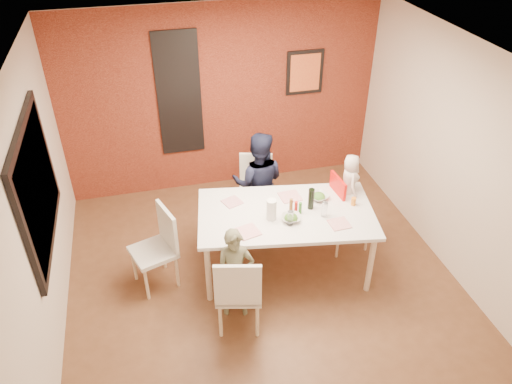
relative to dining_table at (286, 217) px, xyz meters
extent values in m
plane|color=brown|center=(-0.31, -0.13, -0.76)|extent=(4.50, 4.50, 0.00)
cube|color=white|center=(-0.31, -0.13, 1.94)|extent=(4.50, 4.50, 0.02)
cube|color=beige|center=(-0.31, 2.12, 0.59)|extent=(4.50, 0.02, 2.70)
cube|color=beige|center=(-0.31, -2.38, 0.59)|extent=(4.50, 0.02, 2.70)
cube|color=beige|center=(-2.56, -0.13, 0.59)|extent=(0.02, 4.50, 2.70)
cube|color=beige|center=(1.94, -0.13, 0.59)|extent=(0.02, 4.50, 2.70)
cube|color=maroon|center=(-0.31, 2.10, 0.59)|extent=(4.50, 0.02, 2.70)
cube|color=black|center=(-2.53, 0.07, 0.79)|extent=(0.05, 1.70, 1.30)
cube|color=black|center=(-2.52, 0.07, 0.79)|extent=(0.02, 1.55, 1.15)
cube|color=silver|center=(-0.91, 2.09, 0.74)|extent=(0.55, 0.03, 1.70)
cube|color=black|center=(-0.91, 2.08, 0.74)|extent=(0.60, 0.03, 1.76)
cube|color=black|center=(0.89, 2.08, 0.89)|extent=(0.54, 0.03, 0.64)
cube|color=orange|center=(0.89, 2.07, 0.89)|extent=(0.44, 0.01, 0.54)
cube|color=white|center=(0.00, 0.00, 0.05)|extent=(2.16, 1.43, 0.04)
cylinder|color=beige|center=(-0.98, -0.31, -0.36)|extent=(0.07, 0.07, 0.79)
cylinder|color=beige|center=(-0.82, 0.61, -0.36)|extent=(0.07, 0.07, 0.79)
cylinder|color=beige|center=(0.82, -0.61, -0.36)|extent=(0.07, 0.07, 0.79)
cylinder|color=beige|center=(0.98, 0.31, -0.36)|extent=(0.07, 0.07, 0.79)
cube|color=silver|center=(-0.72, -0.72, -0.28)|extent=(0.56, 0.56, 0.05)
cube|color=silver|center=(-0.77, -0.93, -0.02)|extent=(0.46, 0.15, 0.53)
cylinder|color=beige|center=(-0.49, -0.58, -0.53)|extent=(0.04, 0.04, 0.46)
cylinder|color=beige|center=(-0.58, -0.95, -0.53)|extent=(0.04, 0.04, 0.46)
cylinder|color=beige|center=(-0.86, -0.49, -0.53)|extent=(0.04, 0.04, 0.46)
cylinder|color=beige|center=(-0.95, -0.86, -0.53)|extent=(0.04, 0.04, 0.46)
cube|color=white|center=(-0.11, 1.01, -0.31)|extent=(0.54, 0.54, 0.05)
cube|color=white|center=(-0.05, 1.20, -0.06)|extent=(0.43, 0.16, 0.50)
cylinder|color=tan|center=(-0.33, 0.88, -0.54)|extent=(0.04, 0.04, 0.43)
cylinder|color=tan|center=(-0.23, 1.23, -0.54)|extent=(0.04, 0.04, 0.43)
cylinder|color=tan|center=(0.01, 0.78, -0.54)|extent=(0.04, 0.04, 0.43)
cylinder|color=tan|center=(0.11, 1.13, -0.54)|extent=(0.04, 0.04, 0.43)
cube|color=silver|center=(-1.54, 0.11, -0.29)|extent=(0.58, 0.58, 0.05)
cube|color=silver|center=(-1.34, 0.17, -0.03)|extent=(0.19, 0.45, 0.52)
cylinder|color=beige|center=(-1.78, 0.23, -0.53)|extent=(0.04, 0.04, 0.45)
cylinder|color=beige|center=(-1.42, 0.35, -0.53)|extent=(0.04, 0.04, 0.45)
cylinder|color=beige|center=(-1.66, -0.13, -0.53)|extent=(0.04, 0.04, 0.45)
cylinder|color=beige|center=(-1.30, -0.01, -0.53)|extent=(0.04, 0.04, 0.45)
cube|color=red|center=(0.88, 0.23, -0.16)|extent=(0.40, 0.40, 0.05)
cube|color=red|center=(0.71, 0.22, 0.08)|extent=(0.06, 0.37, 0.43)
cube|color=red|center=(0.88, 0.23, -0.06)|extent=(0.40, 0.40, 0.02)
cylinder|color=beige|center=(1.10, 0.04, -0.48)|extent=(0.03, 0.03, 0.57)
cylinder|color=beige|center=(0.69, 0.01, -0.48)|extent=(0.03, 0.03, 0.57)
cylinder|color=beige|center=(1.07, 0.45, -0.48)|extent=(0.03, 0.03, 0.57)
cylinder|color=beige|center=(0.66, 0.42, -0.48)|extent=(0.03, 0.03, 0.57)
imported|color=brown|center=(-0.72, -0.56, -0.20)|extent=(0.45, 0.34, 1.11)
imported|color=black|center=(-0.11, 0.85, -0.05)|extent=(0.82, 0.73, 1.42)
imported|color=beige|center=(0.86, 0.23, 0.21)|extent=(0.27, 0.37, 0.70)
cube|color=white|center=(-0.51, -0.24, 0.08)|extent=(0.28, 0.28, 0.01)
cube|color=white|center=(0.13, 0.28, 0.08)|extent=(0.25, 0.25, 0.01)
cube|color=white|center=(0.50, -0.36, 0.08)|extent=(0.22, 0.22, 0.01)
cube|color=silver|center=(-0.56, 0.34, 0.08)|extent=(0.26, 0.26, 0.01)
imported|color=silver|center=(0.01, -0.15, 0.10)|extent=(0.26, 0.26, 0.05)
imported|color=silver|center=(0.45, 0.17, 0.10)|extent=(0.29, 0.29, 0.05)
cylinder|color=black|center=(0.29, 0.01, 0.21)|extent=(0.07, 0.07, 0.26)
cylinder|color=silver|center=(-0.03, -0.23, 0.16)|extent=(0.06, 0.06, 0.18)
cylinder|color=white|center=(0.39, -0.18, 0.17)|extent=(0.07, 0.07, 0.19)
cylinder|color=white|center=(-0.20, -0.08, 0.20)|extent=(0.11, 0.11, 0.25)
cylinder|color=red|center=(0.11, -0.03, 0.15)|extent=(0.04, 0.04, 0.14)
cylinder|color=#2F6F25|center=(0.15, -0.06, 0.15)|extent=(0.04, 0.04, 0.14)
cylinder|color=brown|center=(0.06, 0.02, 0.15)|extent=(0.04, 0.04, 0.16)
cylinder|color=orange|center=(0.80, -0.05, 0.12)|extent=(0.06, 0.06, 0.10)
camera|label=1|loc=(-1.46, -4.35, 3.46)|focal=35.00mm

